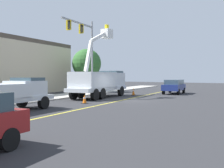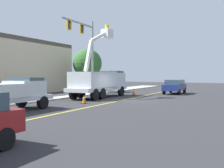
{
  "view_description": "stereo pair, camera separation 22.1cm",
  "coord_description": "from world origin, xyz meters",
  "px_view_note": "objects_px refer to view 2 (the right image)",
  "views": [
    {
      "loc": [
        -19.59,
        -12.79,
        2.19
      ],
      "look_at": [
        0.04,
        1.38,
        1.4
      ],
      "focal_mm": 41.68,
      "sensor_mm": 36.0,
      "label": 1
    },
    {
      "loc": [
        -19.46,
        -12.97,
        2.19
      ],
      "look_at": [
        0.04,
        1.38,
        1.4
      ],
      "focal_mm": 41.68,
      "sensor_mm": 36.0,
      "label": 2
    }
  ],
  "objects_px": {
    "service_pickup_truck": "(9,93)",
    "traffic_signal_mast": "(85,43)",
    "traffic_cone_mid_front": "(84,99)",
    "traffic_cone_mid_rear": "(134,92)",
    "passing_minivan": "(175,86)",
    "utility_bucket_truck": "(100,81)"
  },
  "relations": [
    {
      "from": "service_pickup_truck",
      "to": "traffic_cone_mid_front",
      "type": "height_order",
      "value": "service_pickup_truck"
    },
    {
      "from": "service_pickup_truck",
      "to": "passing_minivan",
      "type": "xyz_separation_m",
      "value": [
        20.58,
        -1.97,
        -0.15
      ]
    },
    {
      "from": "service_pickup_truck",
      "to": "traffic_cone_mid_rear",
      "type": "relative_size",
      "value": 7.31
    },
    {
      "from": "service_pickup_truck",
      "to": "traffic_cone_mid_front",
      "type": "bearing_deg",
      "value": -5.13
    },
    {
      "from": "service_pickup_truck",
      "to": "traffic_signal_mast",
      "type": "relative_size",
      "value": 0.69
    },
    {
      "from": "service_pickup_truck",
      "to": "traffic_signal_mast",
      "type": "bearing_deg",
      "value": 22.56
    },
    {
      "from": "service_pickup_truck",
      "to": "traffic_cone_mid_front",
      "type": "xyz_separation_m",
      "value": [
        6.08,
        -0.55,
        -0.78
      ]
    },
    {
      "from": "service_pickup_truck",
      "to": "traffic_signal_mast",
      "type": "distance_m",
      "value": 14.47
    },
    {
      "from": "service_pickup_truck",
      "to": "traffic_signal_mast",
      "type": "height_order",
      "value": "traffic_signal_mast"
    },
    {
      "from": "traffic_signal_mast",
      "to": "passing_minivan",
      "type": "bearing_deg",
      "value": -42.27
    },
    {
      "from": "service_pickup_truck",
      "to": "traffic_cone_mid_rear",
      "type": "bearing_deg",
      "value": 2.9
    },
    {
      "from": "traffic_cone_mid_front",
      "to": "passing_minivan",
      "type": "bearing_deg",
      "value": -5.59
    },
    {
      "from": "passing_minivan",
      "to": "traffic_signal_mast",
      "type": "distance_m",
      "value": 11.77
    },
    {
      "from": "traffic_signal_mast",
      "to": "service_pickup_truck",
      "type": "bearing_deg",
      "value": -157.44
    },
    {
      "from": "traffic_cone_mid_front",
      "to": "traffic_signal_mast",
      "type": "height_order",
      "value": "traffic_signal_mast"
    },
    {
      "from": "passing_minivan",
      "to": "traffic_signal_mast",
      "type": "xyz_separation_m",
      "value": [
        -7.94,
        7.22,
        4.84
      ]
    },
    {
      "from": "service_pickup_truck",
      "to": "passing_minivan",
      "type": "relative_size",
      "value": 1.16
    },
    {
      "from": "service_pickup_truck",
      "to": "traffic_cone_mid_front",
      "type": "distance_m",
      "value": 6.16
    },
    {
      "from": "traffic_cone_mid_front",
      "to": "service_pickup_truck",
      "type": "bearing_deg",
      "value": 174.87
    },
    {
      "from": "traffic_cone_mid_front",
      "to": "traffic_cone_mid_rear",
      "type": "height_order",
      "value": "traffic_cone_mid_rear"
    },
    {
      "from": "traffic_cone_mid_front",
      "to": "traffic_signal_mast",
      "type": "relative_size",
      "value": 0.08
    },
    {
      "from": "utility_bucket_truck",
      "to": "service_pickup_truck",
      "type": "distance_m",
      "value": 11.37
    }
  ]
}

